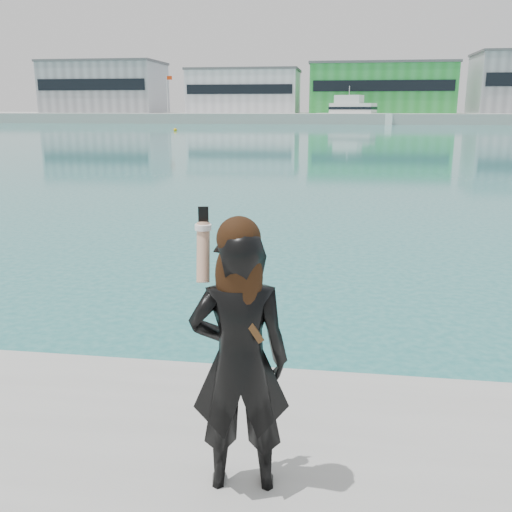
{
  "coord_description": "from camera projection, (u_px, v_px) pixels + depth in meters",
  "views": [
    {
      "loc": [
        -0.11,
        -3.96,
        3.2
      ],
      "look_at": [
        -0.68,
        -0.04,
        2.17
      ],
      "focal_mm": 40.0,
      "sensor_mm": 36.0,
      "label": 1
    }
  ],
  "objects": [
    {
      "name": "warehouse_grey_left",
      "position": [
        105.0,
        87.0,
        132.85
      ],
      "size": [
        26.52,
        16.36,
        11.5
      ],
      "color": "gray",
      "rests_on": "far_quay"
    },
    {
      "name": "motor_yacht",
      "position": [
        355.0,
        113.0,
        113.38
      ],
      "size": [
        16.21,
        9.74,
        7.33
      ],
      "rotation": [
        0.0,
        0.0,
        -0.37
      ],
      "color": "silver",
      "rests_on": "ground"
    },
    {
      "name": "buoy_far",
      "position": [
        175.0,
        131.0,
        79.67
      ],
      "size": [
        0.5,
        0.5,
        0.5
      ],
      "primitive_type": "sphere",
      "color": "#F2B40C",
      "rests_on": "ground"
    },
    {
      "name": "far_quay",
      "position": [
        342.0,
        117.0,
        128.78
      ],
      "size": [
        320.0,
        40.0,
        2.0
      ],
      "primitive_type": "cube",
      "color": "#9E9E99",
      "rests_on": "ground"
    },
    {
      "name": "woman",
      "position": [
        239.0,
        355.0,
        3.53
      ],
      "size": [
        0.68,
        0.5,
        1.82
      ],
      "rotation": [
        0.0,
        0.0,
        3.3
      ],
      "color": "black",
      "rests_on": "near_quay"
    },
    {
      "name": "warehouse_white",
      "position": [
        245.0,
        91.0,
        128.48
      ],
      "size": [
        24.48,
        15.35,
        9.5
      ],
      "color": "silver",
      "rests_on": "far_quay"
    },
    {
      "name": "flagpole_right",
      "position": [
        453.0,
        90.0,
        115.67
      ],
      "size": [
        1.28,
        0.16,
        8.0
      ],
      "color": "silver",
      "rests_on": "far_quay"
    },
    {
      "name": "warehouse_green",
      "position": [
        380.0,
        88.0,
        124.15
      ],
      "size": [
        30.6,
        16.36,
        10.5
      ],
      "color": "green",
      "rests_on": "far_quay"
    },
    {
      "name": "flagpole_left",
      "position": [
        168.0,
        92.0,
        124.08
      ],
      "size": [
        1.28,
        0.16,
        8.0
      ],
      "color": "silver",
      "rests_on": "far_quay"
    }
  ]
}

